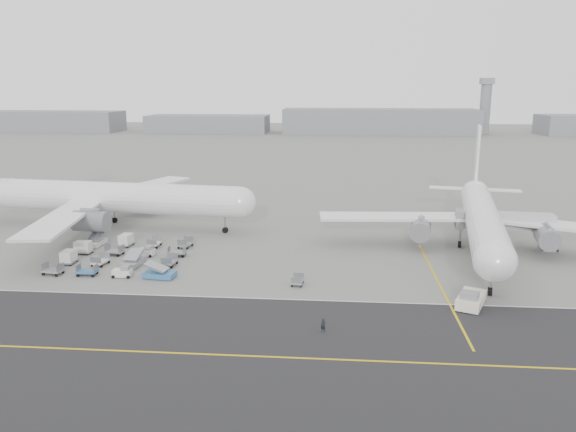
# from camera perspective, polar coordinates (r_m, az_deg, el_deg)

# --- Properties ---
(ground) EXTENTS (700.00, 700.00, 0.00)m
(ground) POSITION_cam_1_polar(r_m,az_deg,el_deg) (76.26, -7.11, -7.59)
(ground) COLOR gray
(ground) RESTS_ON ground
(taxiway) EXTENTS (220.00, 59.00, 0.03)m
(taxiway) POSITION_cam_1_polar(r_m,az_deg,el_deg) (59.18, -5.88, -13.89)
(taxiway) COLOR #2A2A2C
(taxiway) RESTS_ON ground
(horizon_buildings) EXTENTS (520.00, 28.00, 28.00)m
(horizon_buildings) POSITION_cam_1_polar(r_m,az_deg,el_deg) (331.15, 7.48, 8.32)
(horizon_buildings) COLOR gray
(horizon_buildings) RESTS_ON ground
(control_tower) EXTENTS (7.00, 7.00, 31.25)m
(control_tower) POSITION_cam_1_polar(r_m,az_deg,el_deg) (345.44, 19.41, 10.60)
(control_tower) COLOR gray
(control_tower) RESTS_ON ground
(airliner_a) EXTENTS (59.82, 58.90, 20.66)m
(airliner_a) POSITION_cam_1_polar(r_m,az_deg,el_deg) (113.47, -18.04, 1.85)
(airliner_a) COLOR white
(airliner_a) RESTS_ON ground
(airliner_b) EXTENTS (53.89, 54.94, 19.10)m
(airliner_b) POSITION_cam_1_polar(r_m,az_deg,el_deg) (98.40, 19.10, -0.15)
(airliner_b) COLOR white
(airliner_b) RESTS_ON ground
(pushback_tug) EXTENTS (4.86, 7.63, 2.20)m
(pushback_tug) POSITION_cam_1_polar(r_m,az_deg,el_deg) (74.07, 18.08, -8.05)
(pushback_tug) COLOR white
(pushback_tug) RESTS_ON ground
(jet_bridge) EXTENTS (16.79, 4.48, 6.28)m
(jet_bridge) POSITION_cam_1_polar(r_m,az_deg,el_deg) (101.07, 21.27, -0.64)
(jet_bridge) COLOR gray
(jet_bridge) RESTS_ON ground
(gse_cluster) EXTENTS (25.40, 24.58, 2.18)m
(gse_cluster) POSITION_cam_1_polar(r_m,az_deg,el_deg) (92.37, -16.27, -4.32)
(gse_cluster) COLOR gray
(gse_cluster) RESTS_ON ground
(stray_dolly) EXTENTS (1.64, 2.48, 1.46)m
(stray_dolly) POSITION_cam_1_polar(r_m,az_deg,el_deg) (78.01, 0.96, -7.01)
(stray_dolly) COLOR silver
(stray_dolly) RESTS_ON ground
(ground_crew_a) EXTENTS (0.67, 0.54, 1.58)m
(ground_crew_a) POSITION_cam_1_polar(r_m,az_deg,el_deg) (63.71, 3.60, -11.03)
(ground_crew_a) COLOR black
(ground_crew_a) RESTS_ON ground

